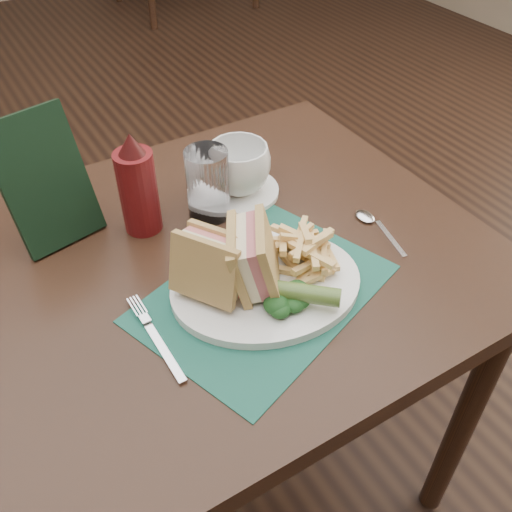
% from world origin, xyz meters
% --- Properties ---
extents(floor, '(7.00, 7.00, 0.00)m').
position_xyz_m(floor, '(0.00, 0.00, 0.00)').
color(floor, black).
rests_on(floor, ground).
extents(table_main, '(0.90, 0.75, 0.75)m').
position_xyz_m(table_main, '(0.00, -0.50, 0.38)').
color(table_main, black).
rests_on(table_main, ground).
extents(placemat, '(0.44, 0.38, 0.00)m').
position_xyz_m(placemat, '(0.02, -0.62, 0.75)').
color(placemat, '#195343').
rests_on(placemat, table_main).
extents(plate, '(0.35, 0.30, 0.01)m').
position_xyz_m(plate, '(0.03, -0.61, 0.76)').
color(plate, white).
rests_on(plate, placemat).
extents(sandwich_half_a, '(0.12, 0.13, 0.11)m').
position_xyz_m(sandwich_half_a, '(-0.07, -0.60, 0.82)').
color(sandwich_half_a, tan).
rests_on(sandwich_half_a, plate).
extents(sandwich_half_b, '(0.12, 0.14, 0.11)m').
position_xyz_m(sandwich_half_b, '(-0.01, -0.60, 0.82)').
color(sandwich_half_b, tan).
rests_on(sandwich_half_b, plate).
extents(kale_garnish, '(0.11, 0.08, 0.03)m').
position_xyz_m(kale_garnish, '(0.03, -0.68, 0.78)').
color(kale_garnish, '#133616').
rests_on(kale_garnish, plate).
extents(pickle_spear, '(0.11, 0.10, 0.03)m').
position_xyz_m(pickle_spear, '(0.05, -0.68, 0.79)').
color(pickle_spear, '#426024').
rests_on(pickle_spear, plate).
extents(fries_pile, '(0.18, 0.20, 0.06)m').
position_xyz_m(fries_pile, '(0.10, -0.60, 0.80)').
color(fries_pile, '#EEC477').
rests_on(fries_pile, plate).
extents(fork, '(0.03, 0.17, 0.01)m').
position_xyz_m(fork, '(-0.16, -0.62, 0.76)').
color(fork, silver).
rests_on(fork, placemat).
extents(spoon, '(0.07, 0.15, 0.01)m').
position_xyz_m(spoon, '(0.28, -0.60, 0.76)').
color(spoon, silver).
rests_on(spoon, table_main).
extents(saucer, '(0.20, 0.20, 0.01)m').
position_xyz_m(saucer, '(0.12, -0.37, 0.76)').
color(saucer, white).
rests_on(saucer, table_main).
extents(coffee_cup, '(0.16, 0.16, 0.09)m').
position_xyz_m(coffee_cup, '(0.12, -0.37, 0.81)').
color(coffee_cup, white).
rests_on(coffee_cup, saucer).
extents(drinking_glass, '(0.10, 0.10, 0.13)m').
position_xyz_m(drinking_glass, '(0.04, -0.40, 0.81)').
color(drinking_glass, silver).
rests_on(drinking_glass, table_main).
extents(ketchup_bottle, '(0.08, 0.08, 0.19)m').
position_xyz_m(ketchup_bottle, '(-0.07, -0.37, 0.84)').
color(ketchup_bottle, '#590F11').
rests_on(ketchup_bottle, table_main).
extents(check_presenter, '(0.15, 0.11, 0.22)m').
position_xyz_m(check_presenter, '(-0.21, -0.31, 0.86)').
color(check_presenter, black).
rests_on(check_presenter, table_main).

